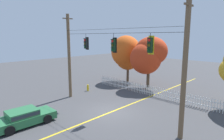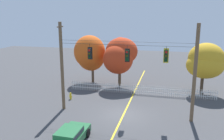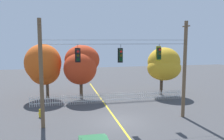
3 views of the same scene
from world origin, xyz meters
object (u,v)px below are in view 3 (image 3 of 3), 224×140
autumn_maple_near_fence (44,65)px  autumn_maple_mid (81,64)px  traffic_signal_westbound_side (121,55)px  traffic_signal_northbound_secondary (159,53)px  traffic_signal_eastbound_side (78,55)px  autumn_oak_far_east (164,65)px  fire_hydrant (40,113)px

autumn_maple_near_fence → autumn_maple_mid: bearing=-11.7°
traffic_signal_westbound_side → traffic_signal_northbound_secondary: size_ratio=1.06×
traffic_signal_eastbound_side → autumn_maple_mid: size_ratio=0.23×
autumn_maple_mid → autumn_maple_near_fence: bearing=168.3°
autumn_maple_mid → autumn_oak_far_east: autumn_maple_mid is taller
traffic_signal_westbound_side → fire_hydrant: 8.82m
traffic_signal_northbound_secondary → fire_hydrant: traffic_signal_northbound_secondary is taller
traffic_signal_westbound_side → traffic_signal_northbound_secondary: same height
traffic_signal_westbound_side → autumn_maple_mid: traffic_signal_westbound_side is taller
autumn_oak_far_east → traffic_signal_westbound_side: bearing=-133.2°
traffic_signal_westbound_side → autumn_maple_near_fence: size_ratio=0.24×
traffic_signal_northbound_secondary → autumn_maple_near_fence: bearing=136.3°
traffic_signal_eastbound_side → autumn_maple_near_fence: bearing=108.4°
traffic_signal_eastbound_side → traffic_signal_northbound_secondary: 6.75m
autumn_maple_near_fence → autumn_oak_far_east: size_ratio=1.08×
autumn_oak_far_east → traffic_signal_eastbound_side: bearing=-143.8°
traffic_signal_eastbound_side → traffic_signal_westbound_side: size_ratio=0.94×
traffic_signal_northbound_secondary → autumn_maple_near_fence: size_ratio=0.22×
traffic_signal_eastbound_side → fire_hydrant: bearing=140.6°
traffic_signal_northbound_secondary → autumn_maple_near_fence: (-9.91, 9.47, -1.67)m
autumn_oak_far_east → fire_hydrant: size_ratio=7.78×
autumn_maple_mid → traffic_signal_eastbound_side: bearing=-96.5°
autumn_maple_near_fence → autumn_oak_far_east: (14.19, -1.39, -0.20)m
traffic_signal_westbound_side → autumn_maple_mid: size_ratio=0.24×
traffic_signal_westbound_side → traffic_signal_northbound_secondary: (3.32, 0.00, 0.11)m
autumn_oak_far_east → fire_hydrant: (-14.24, -5.45, -3.41)m
traffic_signal_eastbound_side → autumn_oak_far_east: size_ratio=0.24×
autumn_maple_near_fence → fire_hydrant: (-0.05, -6.84, -3.61)m
autumn_oak_far_east → autumn_maple_mid: bearing=177.0°
autumn_maple_near_fence → fire_hydrant: 7.73m
fire_hydrant → autumn_maple_mid: bearing=55.0°
autumn_maple_mid → autumn_oak_far_east: size_ratio=1.06×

